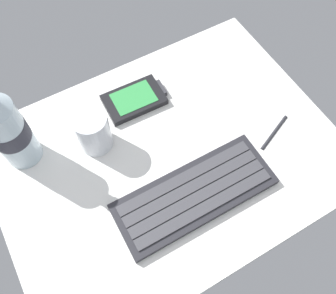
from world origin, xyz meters
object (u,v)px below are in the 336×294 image
object	(u,v)px
handheld_device	(135,99)
stylus_pen	(275,132)
juice_cup	(93,132)
keyboard	(192,195)
water_bottle	(7,129)

from	to	relation	value
handheld_device	stylus_pen	world-z (taller)	handheld_device
juice_cup	handheld_device	bearing A→B (deg)	24.77
handheld_device	keyboard	bearing A→B (deg)	-91.43
keyboard	water_bottle	world-z (taller)	water_bottle
water_bottle	stylus_pen	xyz separation A→B (cm)	(44.10, -19.79, -8.66)
keyboard	handheld_device	bearing A→B (deg)	88.57
keyboard	handheld_device	world-z (taller)	keyboard
water_bottle	handheld_device	bearing A→B (deg)	1.20
handheld_device	water_bottle	distance (cm)	25.10
stylus_pen	juice_cup	bearing A→B (deg)	131.29
stylus_pen	keyboard	bearing A→B (deg)	166.34
keyboard	stylus_pen	world-z (taller)	keyboard
keyboard	juice_cup	world-z (taller)	juice_cup
keyboard	handheld_device	distance (cm)	23.60
handheld_device	stylus_pen	bearing A→B (deg)	-44.84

